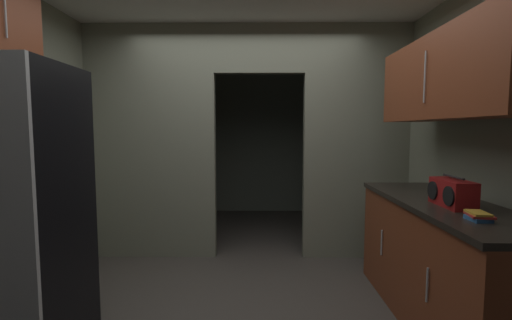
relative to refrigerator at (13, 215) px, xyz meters
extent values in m
plane|color=#47423D|center=(1.40, 0.47, -0.93)|extent=(20.00, 20.00, 0.00)
cube|color=gray|center=(0.32, 1.85, 0.38)|extent=(1.44, 0.12, 2.62)
cube|color=gray|center=(2.63, 1.85, 0.38)|extent=(1.17, 0.12, 2.62)
cube|color=gray|center=(1.54, 1.85, 1.42)|extent=(1.00, 0.12, 0.54)
cube|color=gray|center=(1.40, 4.17, 0.38)|extent=(3.62, 0.10, 2.62)
cube|color=gray|center=(-0.35, 3.01, 0.38)|extent=(0.10, 2.32, 2.62)
cube|color=gray|center=(3.16, 3.01, 0.38)|extent=(0.10, 2.32, 2.62)
cube|color=black|center=(0.00, 0.02, 0.00)|extent=(0.72, 0.68, 1.86)
cube|color=brown|center=(2.90, 0.41, -0.48)|extent=(0.59, 1.90, 0.89)
cube|color=black|center=(2.90, 0.41, -0.02)|extent=(0.63, 1.90, 0.04)
cylinder|color=#B7BABC|center=(2.59, -0.01, -0.44)|extent=(0.01, 0.01, 0.22)
cylinder|color=#B7BABC|center=(2.59, 0.83, -0.44)|extent=(0.01, 0.01, 0.22)
cube|color=brown|center=(2.90, 0.41, 0.90)|extent=(0.34, 1.71, 0.60)
cylinder|color=#B7BABC|center=(2.72, 0.41, 0.90)|extent=(0.01, 0.01, 0.36)
cylinder|color=#B7BABC|center=(-0.04, 0.10, 1.31)|extent=(0.01, 0.01, 0.42)
cube|color=maroon|center=(2.87, 0.25, 0.10)|extent=(0.16, 0.36, 0.19)
cylinder|color=#262626|center=(2.87, 0.25, 0.21)|extent=(0.02, 0.25, 0.02)
cylinder|color=black|center=(2.78, 0.15, 0.10)|extent=(0.01, 0.13, 0.13)
cylinder|color=black|center=(2.78, 0.36, 0.10)|extent=(0.01, 0.13, 0.13)
cube|color=#2D609E|center=(2.81, -0.13, 0.01)|extent=(0.10, 0.13, 0.02)
cube|color=red|center=(2.83, -0.12, 0.03)|extent=(0.15, 0.17, 0.01)
cube|color=gold|center=(2.82, -0.12, 0.05)|extent=(0.11, 0.16, 0.01)
camera|label=1|loc=(1.54, -2.17, 0.53)|focal=24.94mm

